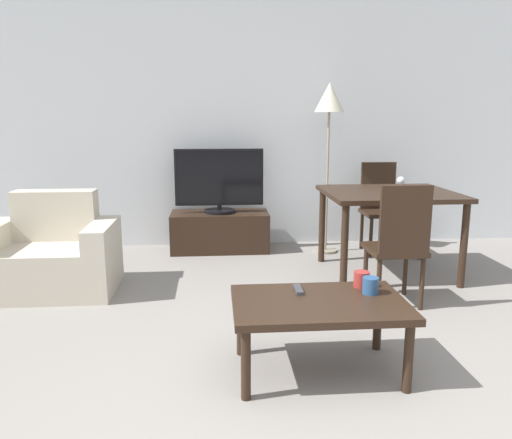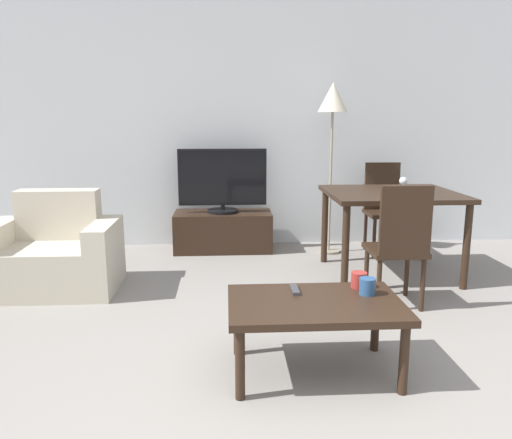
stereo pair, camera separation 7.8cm
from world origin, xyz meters
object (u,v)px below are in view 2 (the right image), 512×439
object	(u,v)px
tv	(222,181)
coffee_table	(315,310)
tv_stand	(223,231)
cup_white_near	(359,280)
dining_chair_near	(399,242)
remote_primary	(295,290)
floor_lamp	(333,108)
cup_colored_far	(367,286)
armchair	(53,256)
dining_table	(391,202)
dining_chair_far	(384,204)
wine_glass_left	(403,182)

from	to	relation	value
tv	coffee_table	size ratio (longest dim) A/B	0.98
tv_stand	cup_white_near	size ratio (longest dim) A/B	11.10
dining_chair_near	remote_primary	distance (m)	1.16
dining_chair_near	floor_lamp	distance (m)	1.87
tv_stand	cup_colored_far	bearing A→B (deg)	-72.28
armchair	dining_table	distance (m)	2.90
cup_colored_far	floor_lamp	bearing A→B (deg)	83.23
cup_white_near	cup_colored_far	distance (m)	0.12
dining_chair_near	dining_chair_far	size ratio (longest dim) A/B	1.00
coffee_table	dining_chair_far	distance (m)	2.78
dining_chair_near	cup_white_near	bearing A→B (deg)	-124.24
armchair	cup_colored_far	size ratio (longest dim) A/B	10.96
cup_white_near	cup_colored_far	bearing A→B (deg)	-81.48
remote_primary	coffee_table	bearing A→B (deg)	-60.06
tv	remote_primary	distance (m)	2.55
tv	dining_chair_near	size ratio (longest dim) A/B	0.99
coffee_table	remote_primary	world-z (taller)	remote_primary
dining_table	dining_chair_far	world-z (taller)	dining_chair_far
armchair	cup_white_near	distance (m)	2.55
tv_stand	coffee_table	bearing A→B (deg)	-79.08
remote_primary	cup_colored_far	xyz separation A→B (m)	(0.40, -0.07, 0.04)
tv_stand	coffee_table	xyz separation A→B (m)	(0.51, -2.66, 0.16)
tv	dining_chair_far	xyz separation A→B (m)	(1.68, -0.14, -0.23)
cup_white_near	wine_glass_left	distance (m)	1.61
dining_chair_far	floor_lamp	world-z (taller)	floor_lamp
coffee_table	cup_white_near	bearing A→B (deg)	34.78
dining_table	remote_primary	world-z (taller)	dining_table
armchair	dining_chair_near	world-z (taller)	dining_chair_near
tv_stand	floor_lamp	distance (m)	1.70
armchair	coffee_table	world-z (taller)	armchair
tv	cup_white_near	size ratio (longest dim) A/B	9.97
armchair	dining_chair_far	size ratio (longest dim) A/B	1.11
tv	cup_colored_far	size ratio (longest dim) A/B	9.76
dining_chair_far	remote_primary	distance (m)	2.68
coffee_table	cup_white_near	world-z (taller)	cup_white_near
cup_white_near	wine_glass_left	bearing A→B (deg)	62.08
armchair	cup_white_near	xyz separation A→B (m)	(2.18, -1.30, 0.18)
dining_chair_near	floor_lamp	size ratio (longest dim) A/B	0.54
cup_colored_far	dining_chair_far	bearing A→B (deg)	70.46
tv_stand	wine_glass_left	distance (m)	1.98
floor_lamp	dining_table	bearing A→B (deg)	-64.06
dining_table	coffee_table	bearing A→B (deg)	-119.58
dining_chair_far	wine_glass_left	distance (m)	1.01
tv_stand	dining_chair_far	world-z (taller)	dining_chair_far
dining_chair_far	cup_colored_far	distance (m)	2.58
tv_stand	cup_white_near	world-z (taller)	cup_white_near
armchair	tv	world-z (taller)	tv
remote_primary	cup_colored_far	size ratio (longest dim) A/B	1.59
dining_chair_far	cup_colored_far	bearing A→B (deg)	-109.54
remote_primary	dining_chair_near	bearing A→B (deg)	41.28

